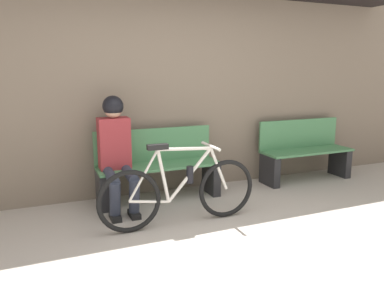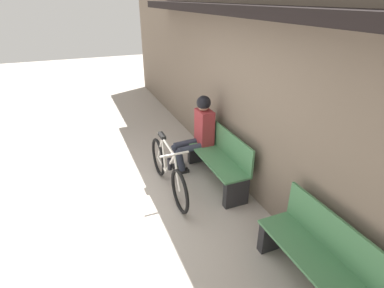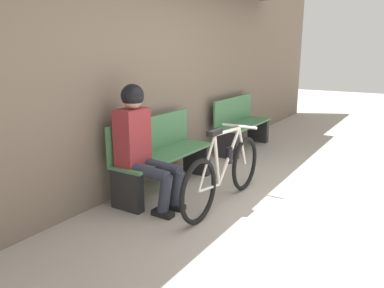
% 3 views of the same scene
% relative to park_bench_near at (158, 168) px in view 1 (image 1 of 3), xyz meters
% --- Properties ---
extents(ground_plane, '(24.00, 24.00, 0.00)m').
position_rel_park_bench_near_xyz_m(ground_plane, '(0.15, -1.96, -0.38)').
color(ground_plane, '#ADA399').
extents(storefront_wall, '(12.00, 0.56, 3.20)m').
position_rel_park_bench_near_xyz_m(storefront_wall, '(0.15, 0.32, 1.28)').
color(storefront_wall, '#756656').
rests_on(storefront_wall, ground_plane).
extents(park_bench_near, '(1.44, 0.42, 0.83)m').
position_rel_park_bench_near_xyz_m(park_bench_near, '(0.00, 0.00, 0.00)').
color(park_bench_near, '#477F51').
rests_on(park_bench_near, ground_plane).
extents(bicycle, '(1.64, 0.40, 0.83)m').
position_rel_park_bench_near_xyz_m(bicycle, '(-0.03, -0.81, -0.04)').
color(bicycle, black).
rests_on(bicycle, ground_plane).
extents(person_seated, '(0.34, 0.66, 1.25)m').
position_rel_park_bench_near_xyz_m(person_seated, '(-0.51, -0.11, 0.33)').
color(person_seated, '#2D3342').
rests_on(person_seated, ground_plane).
extents(park_bench_far, '(1.31, 0.42, 0.83)m').
position_rel_park_bench_near_xyz_m(park_bench_far, '(2.14, -0.00, -0.01)').
color(park_bench_far, '#477F51').
rests_on(park_bench_far, ground_plane).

